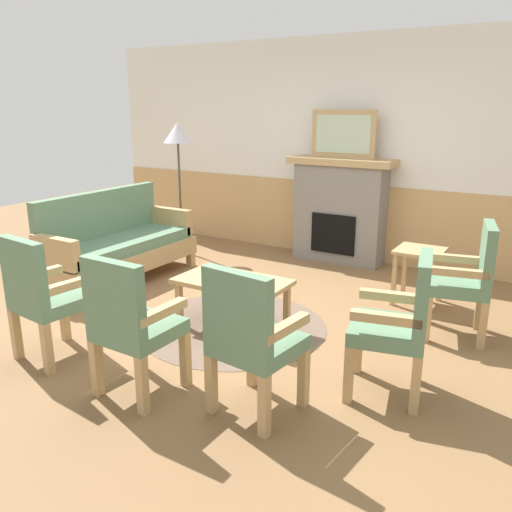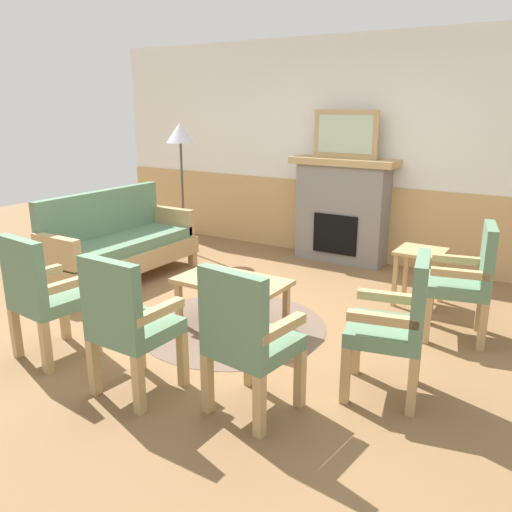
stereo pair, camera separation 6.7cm
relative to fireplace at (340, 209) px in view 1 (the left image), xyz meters
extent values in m
plane|color=olive|center=(0.00, -2.35, -0.65)|extent=(14.00, 14.00, 0.00)
cube|color=white|center=(0.00, 0.25, 0.70)|extent=(7.20, 0.12, 2.70)
cube|color=tan|center=(0.00, 0.18, -0.18)|extent=(7.20, 0.02, 0.95)
cube|color=gray|center=(0.00, 0.00, -0.05)|extent=(1.10, 0.36, 1.20)
cube|color=black|center=(0.00, -0.19, -0.27)|extent=(0.56, 0.02, 0.48)
cube|color=tan|center=(0.00, 0.00, 0.59)|extent=(1.30, 0.44, 0.08)
cube|color=tan|center=(0.00, 0.00, 0.91)|extent=(0.80, 0.03, 0.56)
cube|color=#B2C6A8|center=(0.00, -0.02, 0.91)|extent=(0.68, 0.01, 0.44)
cube|color=tan|center=(-1.45, -2.82, -0.57)|extent=(0.08, 0.08, 0.16)
cube|color=tan|center=(-1.45, -1.14, -0.57)|extent=(0.08, 0.08, 0.16)
cube|color=tan|center=(-2.05, -2.82, -0.57)|extent=(0.08, 0.08, 0.16)
cube|color=tan|center=(-2.05, -1.14, -0.57)|extent=(0.08, 0.08, 0.16)
cube|color=tan|center=(-1.75, -1.98, -0.39)|extent=(0.70, 1.80, 0.20)
cube|color=#5B7F60|center=(-1.75, -1.98, -0.23)|extent=(0.60, 1.70, 0.12)
cube|color=#5B7F60|center=(-2.05, -1.98, 0.08)|extent=(0.10, 1.70, 0.50)
cube|color=tan|center=(-1.75, -2.83, -0.12)|extent=(0.60, 0.10, 0.30)
cube|color=tan|center=(-1.75, -1.13, -0.12)|extent=(0.60, 0.10, 0.30)
cube|color=tan|center=(-0.41, -2.62, -0.45)|extent=(0.05, 0.05, 0.40)
cube|color=tan|center=(0.43, -2.62, -0.45)|extent=(0.05, 0.05, 0.40)
cube|color=tan|center=(-0.41, -2.18, -0.45)|extent=(0.05, 0.05, 0.40)
cube|color=tan|center=(0.43, -2.18, -0.45)|extent=(0.05, 0.05, 0.40)
cube|color=tan|center=(0.01, -2.40, -0.23)|extent=(0.96, 0.56, 0.04)
cylinder|color=brown|center=(0.01, -2.40, -0.65)|extent=(1.66, 1.66, 0.01)
cube|color=#33663D|center=(-0.16, -2.43, -0.20)|extent=(0.24, 0.21, 0.03)
cube|color=tan|center=(1.54, -1.83, -0.45)|extent=(0.07, 0.07, 0.40)
cube|color=tan|center=(1.45, -1.42, -0.45)|extent=(0.07, 0.07, 0.40)
cube|color=tan|center=(1.95, -1.74, -0.45)|extent=(0.07, 0.07, 0.40)
cube|color=tan|center=(1.86, -1.33, -0.45)|extent=(0.07, 0.07, 0.40)
cube|color=#5B7F60|center=(1.70, -1.58, -0.20)|extent=(0.57, 0.57, 0.10)
cube|color=#5B7F60|center=(1.90, -1.53, 0.09)|extent=(0.18, 0.49, 0.48)
cube|color=tan|center=(1.75, -1.78, -0.03)|extent=(0.44, 0.16, 0.06)
cube|color=tan|center=(1.66, -1.38, -0.03)|extent=(0.44, 0.16, 0.06)
cube|color=tan|center=(1.33, -3.02, -0.45)|extent=(0.07, 0.07, 0.40)
cube|color=tan|center=(1.24, -2.61, -0.45)|extent=(0.07, 0.07, 0.40)
cube|color=tan|center=(1.74, -2.94, -0.45)|extent=(0.07, 0.07, 0.40)
cube|color=tan|center=(1.65, -2.53, -0.45)|extent=(0.07, 0.07, 0.40)
cube|color=#5B7F60|center=(1.49, -2.78, -0.20)|extent=(0.57, 0.57, 0.10)
cube|color=#5B7F60|center=(1.69, -2.73, 0.09)|extent=(0.18, 0.49, 0.48)
cube|color=tan|center=(1.53, -2.98, -0.03)|extent=(0.44, 0.16, 0.06)
cube|color=tan|center=(1.45, -2.57, -0.03)|extent=(0.44, 0.16, 0.06)
cube|color=tan|center=(-0.14, -3.40, -0.45)|extent=(0.06, 0.06, 0.40)
cube|color=tan|center=(0.28, -3.41, -0.45)|extent=(0.06, 0.06, 0.40)
cube|color=tan|center=(-0.15, -3.82, -0.45)|extent=(0.06, 0.06, 0.40)
cube|color=tan|center=(0.27, -3.83, -0.45)|extent=(0.06, 0.06, 0.40)
cube|color=#5B7F60|center=(0.07, -3.62, -0.20)|extent=(0.49, 0.49, 0.10)
cube|color=#5B7F60|center=(0.07, -3.82, 0.09)|extent=(0.48, 0.09, 0.48)
cube|color=tan|center=(-0.14, -3.61, -0.03)|extent=(0.08, 0.44, 0.06)
cube|color=tan|center=(0.27, -3.62, -0.03)|extent=(0.08, 0.44, 0.06)
cube|color=tan|center=(-1.04, -3.34, -0.45)|extent=(0.07, 0.07, 0.40)
cube|color=tan|center=(-0.63, -3.38, -0.45)|extent=(0.07, 0.07, 0.40)
cube|color=tan|center=(-1.09, -3.76, -0.45)|extent=(0.07, 0.07, 0.40)
cube|color=tan|center=(-0.67, -3.80, -0.45)|extent=(0.07, 0.07, 0.40)
cube|color=#5B7F60|center=(-0.86, -3.57, -0.20)|extent=(0.52, 0.52, 0.10)
cube|color=#5B7F60|center=(-0.88, -3.77, 0.09)|extent=(0.49, 0.13, 0.48)
cube|color=tan|center=(-1.06, -3.55, -0.03)|extent=(0.11, 0.44, 0.06)
cube|color=tan|center=(-0.65, -3.59, -0.03)|extent=(0.11, 0.44, 0.06)
cube|color=tan|center=(0.68, -3.17, -0.45)|extent=(0.07, 0.07, 0.40)
cube|color=tan|center=(1.10, -3.22, -0.45)|extent=(0.07, 0.07, 0.40)
cube|color=tan|center=(0.63, -3.58, -0.45)|extent=(0.07, 0.07, 0.40)
cube|color=tan|center=(1.05, -3.63, -0.45)|extent=(0.07, 0.07, 0.40)
cube|color=#5B7F60|center=(0.86, -3.40, -0.20)|extent=(0.53, 0.53, 0.10)
cube|color=#5B7F60|center=(0.84, -3.60, 0.09)|extent=(0.49, 0.14, 0.48)
cube|color=tan|center=(0.66, -3.38, -0.03)|extent=(0.12, 0.45, 0.06)
cube|color=tan|center=(1.07, -3.42, -0.03)|extent=(0.12, 0.45, 0.06)
cube|color=tan|center=(1.06, -0.80, -0.39)|extent=(0.04, 0.04, 0.52)
cube|color=tan|center=(1.42, -0.80, -0.39)|extent=(0.04, 0.04, 0.52)
cube|color=tan|center=(1.06, -1.16, -0.39)|extent=(0.04, 0.04, 0.52)
cube|color=tan|center=(1.42, -1.16, -0.39)|extent=(0.04, 0.04, 0.52)
cube|color=tan|center=(1.24, -0.98, -0.12)|extent=(0.44, 0.44, 0.03)
cylinder|color=#332D28|center=(-1.96, -0.68, -0.64)|extent=(0.24, 0.24, 0.03)
cylinder|color=#4C473D|center=(-1.96, -0.68, 0.08)|extent=(0.03, 0.03, 1.40)
cone|color=silver|center=(-1.96, -0.68, 0.90)|extent=(0.36, 0.36, 0.25)
camera|label=1|loc=(2.39, -5.95, 1.24)|focal=36.60mm
camera|label=2|loc=(2.45, -5.91, 1.24)|focal=36.60mm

